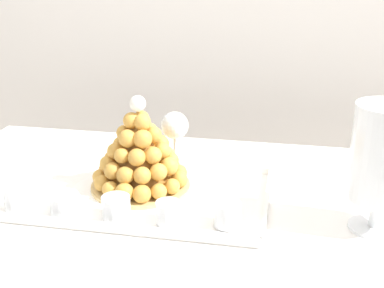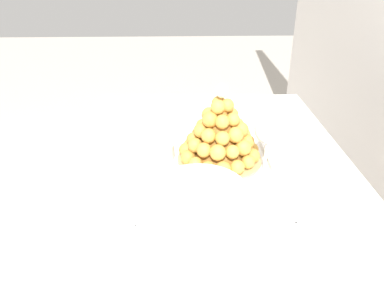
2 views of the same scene
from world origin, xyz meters
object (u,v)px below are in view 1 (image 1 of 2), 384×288
object	(u,v)px
dessert_cup_mid_right	(168,213)
macaron_goblet	(383,156)
dessert_cup_left	(16,199)
wine_glass	(175,128)
creme_brulee_ramekin	(33,185)
croquembouche	(140,155)
dessert_cup_right	(227,215)
dessert_cup_centre	(116,209)
serving_tray	(136,194)
dessert_cup_mid_left	(65,205)

from	to	relation	value
dessert_cup_mid_right	macaron_goblet	bearing A→B (deg)	9.37
dessert_cup_left	macaron_goblet	distance (m)	0.77
wine_glass	creme_brulee_ramekin	bearing A→B (deg)	-149.14
croquembouche	dessert_cup_right	distance (m)	0.27
dessert_cup_left	dessert_cup_centre	world-z (taller)	dessert_cup_left
serving_tray	wine_glass	world-z (taller)	wine_glass
dessert_cup_mid_right	croquembouche	bearing A→B (deg)	124.01
wine_glass	dessert_cup_mid_right	bearing A→B (deg)	-80.39
dessert_cup_centre	wine_glass	distance (m)	0.30
dessert_cup_mid_right	serving_tray	bearing A→B (deg)	132.04
croquembouche	dessert_cup_mid_right	world-z (taller)	croquembouche
dessert_cup_centre	serving_tray	bearing A→B (deg)	87.80
macaron_goblet	dessert_cup_left	bearing A→B (deg)	-174.27
dessert_cup_left	dessert_cup_mid_left	xyz separation A→B (m)	(0.11, 0.00, -0.00)
dessert_cup_mid_left	macaron_goblet	world-z (taller)	macaron_goblet
dessert_cup_left	macaron_goblet	size ratio (longest dim) A/B	0.21
dessert_cup_mid_left	dessert_cup_right	size ratio (longest dim) A/B	1.12
serving_tray	dessert_cup_centre	size ratio (longest dim) A/B	10.18
dessert_cup_mid_left	dessert_cup_right	xyz separation A→B (m)	(0.35, 0.02, 0.00)
dessert_cup_left	dessert_cup_right	world-z (taller)	dessert_cup_left
serving_tray	macaron_goblet	world-z (taller)	macaron_goblet
creme_brulee_ramekin	wine_glass	xyz separation A→B (m)	(0.30, 0.18, 0.10)
serving_tray	croquembouche	xyz separation A→B (m)	(0.00, 0.04, 0.09)
serving_tray	dessert_cup_centre	distance (m)	0.12
serving_tray	dessert_cup_centre	xyz separation A→B (m)	(-0.00, -0.12, 0.03)
serving_tray	creme_brulee_ramekin	distance (m)	0.24
dessert_cup_mid_left	dessert_cup_centre	distance (m)	0.12
macaron_goblet	wine_glass	size ratio (longest dim) A/B	1.63
serving_tray	dessert_cup_mid_left	distance (m)	0.17
dessert_cup_centre	creme_brulee_ramekin	size ratio (longest dim) A/B	0.69
dessert_cup_mid_left	macaron_goblet	xyz separation A→B (m)	(0.64, 0.07, 0.13)
dessert_cup_centre	dessert_cup_right	size ratio (longest dim) A/B	1.09
dessert_cup_left	dessert_cup_mid_right	xyz separation A→B (m)	(0.34, 0.01, -0.00)
dessert_cup_centre	dessert_cup_mid_right	xyz separation A→B (m)	(0.11, 0.00, -0.00)
macaron_goblet	creme_brulee_ramekin	bearing A→B (deg)	178.50
dessert_cup_centre	macaron_goblet	size ratio (longest dim) A/B	0.23
macaron_goblet	serving_tray	bearing A→B (deg)	174.65
creme_brulee_ramekin	dessert_cup_right	bearing A→B (deg)	-9.33
croquembouche	dessert_cup_mid_right	distance (m)	0.20
croquembouche	macaron_goblet	size ratio (longest dim) A/B	0.89
croquembouche	wine_glass	bearing A→B (deg)	63.37
dessert_cup_left	dessert_cup_centre	size ratio (longest dim) A/B	0.91
croquembouche	dessert_cup_right	bearing A→B (deg)	-32.18
dessert_cup_centre	macaron_goblet	world-z (taller)	macaron_goblet
croquembouche	dessert_cup_left	size ratio (longest dim) A/B	4.28
creme_brulee_ramekin	wine_glass	world-z (taller)	wine_glass
dessert_cup_mid_left	dessert_cup_right	bearing A→B (deg)	2.59
macaron_goblet	wine_glass	distance (m)	0.51
creme_brulee_ramekin	dessert_cup_centre	bearing A→B (deg)	-21.37
dessert_cup_centre	dessert_cup_mid_right	world-z (taller)	dessert_cup_centre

